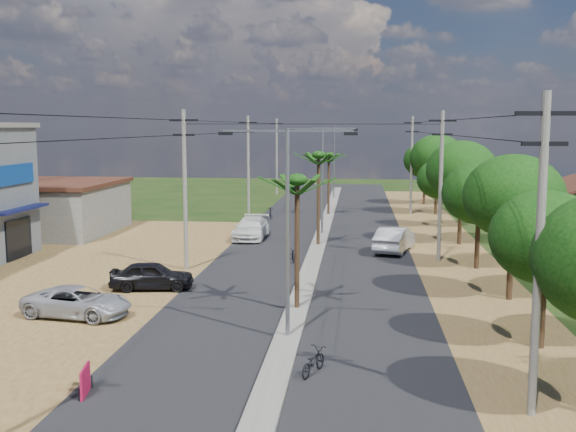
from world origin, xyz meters
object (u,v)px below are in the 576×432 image
object	(u,v)px
car_silver_mid	(394,240)
car_parked_silver	(78,303)
car_white_far	(251,229)
moto_rider_east	(313,363)
roadside_sign	(85,382)
car_parked_dark	(152,276)

from	to	relation	value
car_silver_mid	car_parked_silver	xyz separation A→B (m)	(-14.19, -16.54, -0.18)
car_white_far	car_parked_silver	bearing A→B (deg)	-100.56
car_white_far	car_silver_mid	bearing A→B (deg)	-21.34
car_silver_mid	moto_rider_east	world-z (taller)	car_silver_mid
car_white_far	car_parked_silver	xyz separation A→B (m)	(-4.19, -20.63, -0.13)
car_silver_mid	roadside_sign	xyz separation A→B (m)	(-10.50, -24.63, -0.37)
car_parked_silver	roadside_sign	distance (m)	8.89
car_white_far	car_parked_silver	size ratio (longest dim) A/B	1.15
car_silver_mid	car_white_far	xyz separation A→B (m)	(-10.00, 4.09, -0.05)
car_white_far	car_parked_dark	bearing A→B (deg)	-98.20
car_white_far	roadside_sign	world-z (taller)	car_white_far
moto_rider_east	car_parked_silver	bearing A→B (deg)	-7.39
car_white_far	moto_rider_east	size ratio (longest dim) A/B	3.28
car_silver_mid	moto_rider_east	size ratio (longest dim) A/B	3.09
car_silver_mid	car_parked_dark	size ratio (longest dim) A/B	1.21
car_parked_silver	car_white_far	bearing A→B (deg)	-2.47
car_parked_silver	moto_rider_east	world-z (taller)	car_parked_silver
car_white_far	roadside_sign	xyz separation A→B (m)	(-0.50, -28.72, -0.31)
roadside_sign	car_white_far	bearing A→B (deg)	79.01
car_parked_silver	moto_rider_east	bearing A→B (deg)	-109.73
moto_rider_east	car_white_far	bearing A→B (deg)	-55.40
car_white_far	moto_rider_east	xyz separation A→B (m)	(6.20, -26.33, -0.34)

